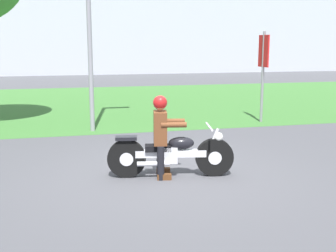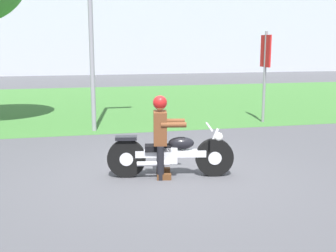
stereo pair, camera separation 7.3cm
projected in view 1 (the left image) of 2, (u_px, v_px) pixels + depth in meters
The scene contains 5 objects.
ground at pixel (167, 176), 7.42m from camera, with size 120.00×120.00×0.00m, color #4C4C51.
grass_verge at pixel (108, 102), 16.73m from camera, with size 60.00×12.00×0.01m, color #3D7533.
motorcycle_lead at pixel (171, 154), 7.34m from camera, with size 2.16×0.72×0.89m.
rider_lead at pixel (161, 130), 7.26m from camera, with size 0.61×0.53×1.41m.
sign_banner at pixel (263, 63), 12.25m from camera, with size 0.08×0.60×2.60m.
Camera 1 is at (-1.66, -6.93, 2.26)m, focal length 45.83 mm.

